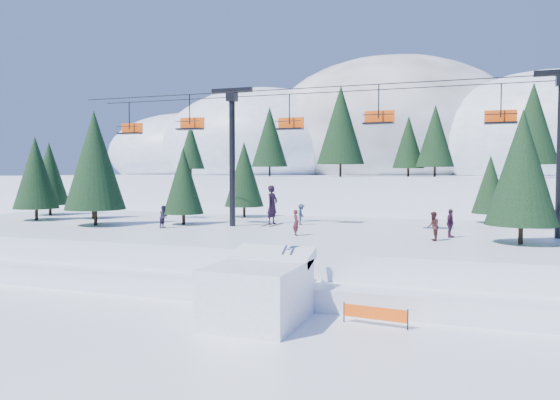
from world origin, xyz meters
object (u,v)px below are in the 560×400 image
(jump_kicker, at_px, (259,290))
(banner_far, at_px, (503,313))
(chairlift, at_px, (367,132))
(banner_near, at_px, (375,313))

(jump_kicker, distance_m, banner_far, 10.57)
(jump_kicker, bearing_deg, chairlift, 83.27)
(jump_kicker, height_order, banner_near, jump_kicker)
(chairlift, height_order, banner_near, chairlift)
(jump_kicker, bearing_deg, banner_near, 12.07)
(jump_kicker, distance_m, chairlift, 17.30)
(chairlift, height_order, banner_far, chairlift)
(jump_kicker, xyz_separation_m, banner_near, (4.94, 1.06, -0.86))
(jump_kicker, bearing_deg, banner_far, 16.70)
(chairlift, bearing_deg, banner_near, -77.56)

